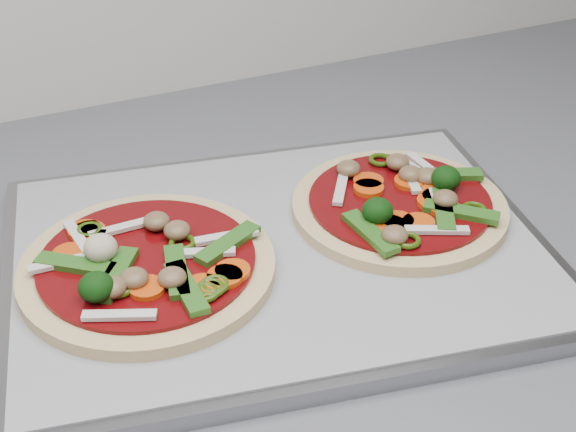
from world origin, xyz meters
name	(u,v)px	position (x,y,z in m)	size (l,w,h in m)	color
baking_tray	(278,254)	(-0.38, 1.27, 0.91)	(0.41, 0.30, 0.01)	gray
parchment	(278,246)	(-0.38, 1.27, 0.91)	(0.39, 0.28, 0.00)	gray
pizza_left	(146,266)	(-0.48, 1.28, 0.92)	(0.23, 0.23, 0.03)	tan
pizza_right	(403,203)	(-0.27, 1.27, 0.92)	(0.19, 0.19, 0.03)	tan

